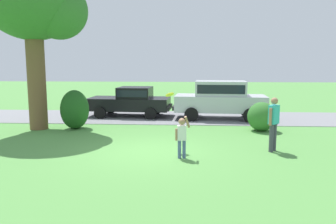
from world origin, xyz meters
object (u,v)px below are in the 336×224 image
Objects in this scene: frisbee at (170,95)px; child_thrower at (182,135)px; oak_tree_large at (36,5)px; parked_suv at (220,98)px; parked_sedan at (131,101)px; adult_onlooker at (274,121)px.

child_thrower is at bearing -69.67° from frisbee.
oak_tree_large reaches higher than parked_suv.
frisbee is (-2.20, -6.15, 0.72)m from parked_suv.
parked_sedan is 7.17m from frisbee.
parked_suv reaches higher than adult_onlooker.
parked_sedan is 8.93m from adult_onlooker.
child_thrower is (6.15, -4.31, -4.48)m from oak_tree_large.
frisbee is (2.43, -6.68, 0.95)m from parked_sedan.
oak_tree_large is at bearing 151.01° from frisbee.
oak_tree_large is 6.49m from parked_sedan.
parked_suv is 7.52m from child_thrower.
oak_tree_large reaches higher than frisbee.
oak_tree_large is at bearing -159.37° from parked_suv.
child_thrower is at bearing -69.99° from parked_sedan.
adult_onlooker is (3.32, -0.16, -0.82)m from frisbee.
child_thrower is at bearing -103.66° from parked_suv.
oak_tree_large reaches higher than adult_onlooker.
parked_suv reaches higher than frisbee.
parked_suv is at bearing 20.63° from oak_tree_large.
oak_tree_large is 1.49× the size of parked_suv.
child_thrower is 4.18× the size of frisbee.
child_thrower is 1.63m from frisbee.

